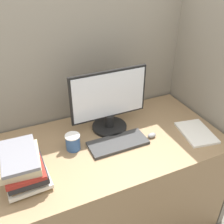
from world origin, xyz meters
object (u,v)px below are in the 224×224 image
at_px(keyboard, 118,143).
at_px(book_stack, 23,167).
at_px(monitor, 109,103).
at_px(mouse, 152,135).
at_px(coffee_cup, 73,142).

height_order(keyboard, book_stack, book_stack).
relative_size(monitor, mouse, 8.81).
relative_size(keyboard, mouse, 6.32).
bearing_deg(coffee_cup, book_stack, -155.43).
bearing_deg(book_stack, keyboard, 6.48).
distance_m(coffee_cup, book_stack, 0.34).
xyz_separation_m(monitor, keyboard, (-0.02, -0.19, -0.18)).
xyz_separation_m(coffee_cup, book_stack, (-0.31, -0.14, 0.04)).
xyz_separation_m(keyboard, book_stack, (-0.58, -0.07, 0.08)).
bearing_deg(book_stack, mouse, 2.74).
bearing_deg(coffee_cup, keyboard, -15.62).
distance_m(keyboard, mouse, 0.23).
bearing_deg(keyboard, coffee_cup, 164.38).
bearing_deg(keyboard, book_stack, -173.52).
bearing_deg(mouse, monitor, 134.10).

